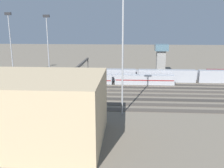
{
  "coord_description": "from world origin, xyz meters",
  "views": [
    {
      "loc": [
        -9.34,
        85.33,
        23.42
      ],
      "look_at": [
        -3.93,
        0.05,
        2.5
      ],
      "focal_mm": 39.85,
      "sensor_mm": 36.0,
      "label": 1
    }
  ],
  "objects_px": {
    "train_on_track_0": "(117,74)",
    "train_on_track_5": "(77,88)",
    "control_tower": "(161,57)",
    "train_on_track_8": "(24,101)",
    "light_mast_1": "(123,37)",
    "train_on_track_2": "(83,79)",
    "light_mast_2": "(10,37)",
    "signal_gantry": "(78,69)",
    "light_mast_0": "(47,38)",
    "train_on_track_1": "(108,75)"
  },
  "relations": [
    {
      "from": "train_on_track_0",
      "to": "light_mast_1",
      "type": "bearing_deg",
      "value": 94.5
    },
    {
      "from": "train_on_track_2",
      "to": "light_mast_0",
      "type": "height_order",
      "value": "light_mast_0"
    },
    {
      "from": "light_mast_2",
      "to": "signal_gantry",
      "type": "bearing_deg",
      "value": 146.87
    },
    {
      "from": "light_mast_2",
      "to": "light_mast_1",
      "type": "bearing_deg",
      "value": 137.81
    },
    {
      "from": "train_on_track_2",
      "to": "light_mast_2",
      "type": "xyz_separation_m",
      "value": [
        34.12,
        -12.29,
        15.78
      ]
    },
    {
      "from": "signal_gantry",
      "to": "control_tower",
      "type": "xyz_separation_m",
      "value": [
        -33.15,
        -32.27,
        0.36
      ]
    },
    {
      "from": "light_mast_0",
      "to": "signal_gantry",
      "type": "xyz_separation_m",
      "value": [
        -17.93,
        23.81,
        -9.47
      ]
    },
    {
      "from": "train_on_track_8",
      "to": "signal_gantry",
      "type": "bearing_deg",
      "value": -120.12
    },
    {
      "from": "control_tower",
      "to": "train_on_track_1",
      "type": "bearing_deg",
      "value": 35.95
    },
    {
      "from": "signal_gantry",
      "to": "control_tower",
      "type": "relative_size",
      "value": 3.22
    },
    {
      "from": "light_mast_0",
      "to": "control_tower",
      "type": "distance_m",
      "value": 52.57
    },
    {
      "from": "train_on_track_1",
      "to": "light_mast_0",
      "type": "bearing_deg",
      "value": -17.92
    },
    {
      "from": "signal_gantry",
      "to": "train_on_track_5",
      "type": "bearing_deg",
      "value": 94.73
    },
    {
      "from": "train_on_track_5",
      "to": "signal_gantry",
      "type": "xyz_separation_m",
      "value": [
        0.41,
        -5.0,
        5.64
      ]
    },
    {
      "from": "train_on_track_1",
      "to": "light_mast_0",
      "type": "height_order",
      "value": "light_mast_0"
    },
    {
      "from": "signal_gantry",
      "to": "control_tower",
      "type": "distance_m",
      "value": 46.27
    },
    {
      "from": "train_on_track_5",
      "to": "light_mast_0",
      "type": "distance_m",
      "value": 37.35
    },
    {
      "from": "train_on_track_8",
      "to": "train_on_track_2",
      "type": "relative_size",
      "value": 0.14
    },
    {
      "from": "train_on_track_5",
      "to": "train_on_track_0",
      "type": "relative_size",
      "value": 0.09
    },
    {
      "from": "train_on_track_8",
      "to": "train_on_track_0",
      "type": "xyz_separation_m",
      "value": [
        -24.46,
        -40.0,
        -0.08
      ]
    },
    {
      "from": "train_on_track_8",
      "to": "signal_gantry",
      "type": "distance_m",
      "value": 23.8
    },
    {
      "from": "signal_gantry",
      "to": "train_on_track_8",
      "type": "bearing_deg",
      "value": 59.88
    },
    {
      "from": "light_mast_0",
      "to": "control_tower",
      "type": "relative_size",
      "value": 1.94
    },
    {
      "from": "train_on_track_5",
      "to": "control_tower",
      "type": "relative_size",
      "value": 0.71
    },
    {
      "from": "light_mast_0",
      "to": "light_mast_1",
      "type": "xyz_separation_m",
      "value": [
        -34.2,
        47.23,
        2.89
      ]
    },
    {
      "from": "train_on_track_5",
      "to": "train_on_track_0",
      "type": "height_order",
      "value": "train_on_track_5"
    },
    {
      "from": "train_on_track_8",
      "to": "light_mast_1",
      "type": "distance_m",
      "value": 33.36
    },
    {
      "from": "train_on_track_5",
      "to": "signal_gantry",
      "type": "bearing_deg",
      "value": -85.27
    },
    {
      "from": "train_on_track_5",
      "to": "light_mast_2",
      "type": "bearing_deg",
      "value": -38.29
    },
    {
      "from": "train_on_track_5",
      "to": "light_mast_1",
      "type": "bearing_deg",
      "value": 130.74
    },
    {
      "from": "signal_gantry",
      "to": "light_mast_1",
      "type": "bearing_deg",
      "value": 124.8
    },
    {
      "from": "light_mast_0",
      "to": "light_mast_1",
      "type": "bearing_deg",
      "value": 125.91
    },
    {
      "from": "light_mast_0",
      "to": "light_mast_2",
      "type": "xyz_separation_m",
      "value": [
        16.22,
        1.53,
        0.52
      ]
    },
    {
      "from": "light_mast_1",
      "to": "control_tower",
      "type": "height_order",
      "value": "light_mast_1"
    },
    {
      "from": "light_mast_2",
      "to": "control_tower",
      "type": "relative_size",
      "value": 2.0
    },
    {
      "from": "train_on_track_0",
      "to": "train_on_track_5",
      "type": "bearing_deg",
      "value": 63.54
    },
    {
      "from": "train_on_track_1",
      "to": "light_mast_1",
      "type": "height_order",
      "value": "light_mast_1"
    },
    {
      "from": "train_on_track_5",
      "to": "control_tower",
      "type": "distance_m",
      "value": 49.97
    },
    {
      "from": "train_on_track_1",
      "to": "light_mast_1",
      "type": "xyz_separation_m",
      "value": [
        -6.94,
        38.41,
        17.54
      ]
    },
    {
      "from": "light_mast_1",
      "to": "train_on_track_8",
      "type": "bearing_deg",
      "value": -6.98
    },
    {
      "from": "light_mast_0",
      "to": "signal_gantry",
      "type": "bearing_deg",
      "value": 126.97
    },
    {
      "from": "light_mast_1",
      "to": "light_mast_0",
      "type": "bearing_deg",
      "value": -54.09
    },
    {
      "from": "light_mast_0",
      "to": "control_tower",
      "type": "height_order",
      "value": "light_mast_0"
    },
    {
      "from": "light_mast_1",
      "to": "train_on_track_2",
      "type": "bearing_deg",
      "value": -63.99
    },
    {
      "from": "train_on_track_1",
      "to": "control_tower",
      "type": "height_order",
      "value": "control_tower"
    },
    {
      "from": "train_on_track_8",
      "to": "train_on_track_5",
      "type": "height_order",
      "value": "same"
    },
    {
      "from": "train_on_track_2",
      "to": "light_mast_1",
      "type": "bearing_deg",
      "value": 116.01
    },
    {
      "from": "train_on_track_1",
      "to": "train_on_track_8",
      "type": "bearing_deg",
      "value": 59.11
    },
    {
      "from": "train_on_track_1",
      "to": "light_mast_2",
      "type": "xyz_separation_m",
      "value": [
        43.49,
        -7.29,
        15.16
      ]
    },
    {
      "from": "train_on_track_8",
      "to": "train_on_track_2",
      "type": "xyz_separation_m",
      "value": [
        -11.58,
        -30.0,
        -0.15
      ]
    }
  ]
}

